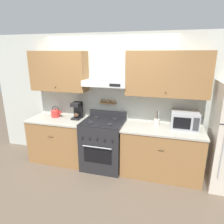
% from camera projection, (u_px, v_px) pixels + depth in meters
% --- Properties ---
extents(ground_plane, '(16.00, 16.00, 0.00)m').
position_uv_depth(ground_plane, '(99.00, 174.00, 3.74)').
color(ground_plane, brown).
extents(wall_back, '(5.20, 0.46, 2.55)m').
position_uv_depth(wall_back, '(111.00, 90.00, 3.88)').
color(wall_back, silver).
rests_on(wall_back, ground_plane).
extents(counter_left, '(1.16, 0.68, 0.90)m').
position_uv_depth(counter_left, '(60.00, 139.00, 4.18)').
color(counter_left, olive).
rests_on(counter_left, ground_plane).
extents(counter_right, '(1.42, 0.68, 0.90)m').
position_uv_depth(counter_right, '(161.00, 152.00, 3.65)').
color(counter_right, olive).
rests_on(counter_right, ground_plane).
extents(stove_range, '(0.77, 0.73, 1.06)m').
position_uv_depth(stove_range, '(103.00, 144.00, 3.89)').
color(stove_range, '#232326').
rests_on(stove_range, ground_plane).
extents(tea_kettle, '(0.24, 0.18, 0.23)m').
position_uv_depth(tea_kettle, '(56.00, 113.00, 4.14)').
color(tea_kettle, red).
rests_on(tea_kettle, counter_left).
extents(coffee_maker, '(0.17, 0.24, 0.34)m').
position_uv_depth(coffee_maker, '(77.00, 110.00, 4.03)').
color(coffee_maker, black).
rests_on(coffee_maker, counter_left).
extents(microwave, '(0.46, 0.39, 0.31)m').
position_uv_depth(microwave, '(185.00, 120.00, 3.49)').
color(microwave, '#ADAFB5').
rests_on(microwave, counter_right).
extents(utensil_crock, '(0.10, 0.10, 0.29)m').
position_uv_depth(utensil_crock, '(157.00, 122.00, 3.62)').
color(utensil_crock, silver).
rests_on(utensil_crock, counter_right).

